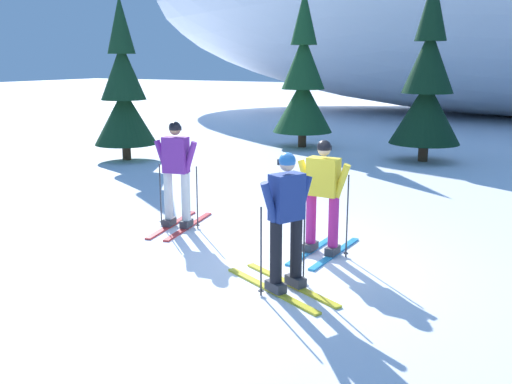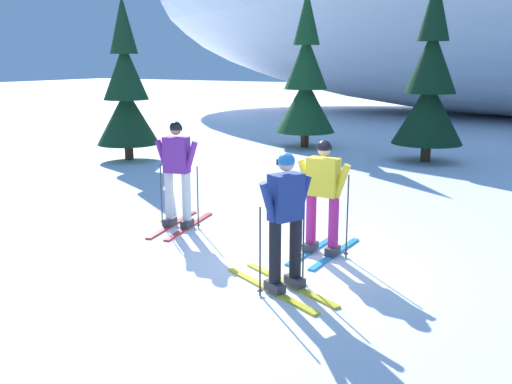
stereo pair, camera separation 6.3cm
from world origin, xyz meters
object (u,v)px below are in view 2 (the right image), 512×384
pine_tree_far_left (126,93)px  pine_tree_center_left (306,83)px  skier_purple_jacket (177,173)px  pine_tree_center_right (430,86)px  skier_navy_jacket (285,221)px  skier_yellow_jacket (323,195)px

pine_tree_far_left → pine_tree_center_left: size_ratio=0.91×
pine_tree_far_left → pine_tree_center_left: 5.80m
skier_purple_jacket → pine_tree_center_left: bearing=101.4°
skier_purple_jacket → pine_tree_center_right: 9.09m
pine_tree_center_right → skier_purple_jacket: bearing=-104.0°
skier_navy_jacket → pine_tree_far_left: bearing=141.4°
skier_yellow_jacket → pine_tree_center_left: bearing=115.5°
pine_tree_far_left → pine_tree_center_right: size_ratio=0.90×
skier_navy_jacket → skier_yellow_jacket: bearing=94.8°
skier_yellow_jacket → pine_tree_center_left: size_ratio=0.34×
skier_purple_jacket → pine_tree_center_left: size_ratio=0.37×
skier_purple_jacket → pine_tree_center_right: size_ratio=0.36×
pine_tree_center_left → pine_tree_center_right: bearing=-11.6°
skier_purple_jacket → skier_yellow_jacket: (2.70, -0.11, -0.05)m
skier_yellow_jacket → pine_tree_far_left: (-8.08, 5.04, 1.00)m
skier_purple_jacket → pine_tree_far_left: bearing=137.5°
skier_purple_jacket → skier_yellow_jacket: bearing=-2.4°
skier_purple_jacket → skier_navy_jacket: bearing=-29.9°
pine_tree_center_left → skier_purple_jacket: bearing=-78.6°
pine_tree_center_right → pine_tree_far_left: bearing=-153.2°
skier_purple_jacket → skier_yellow_jacket: skier_purple_jacket is taller
skier_yellow_jacket → pine_tree_center_right: bearing=93.3°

